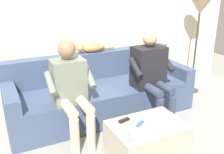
# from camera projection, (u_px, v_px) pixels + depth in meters

# --- Properties ---
(ground_plane) EXTENTS (8.00, 8.00, 0.00)m
(ground_plane) POSITION_uv_depth(u_px,v_px,m) (126.00, 139.00, 3.02)
(ground_plane) COLOR gray
(back_wall) EXTENTS (5.06, 0.06, 2.58)m
(back_wall) POSITION_uv_depth(u_px,v_px,m) (86.00, 16.00, 3.59)
(back_wall) COLOR beige
(back_wall) RESTS_ON ground
(couch) EXTENTS (2.48, 0.85, 0.81)m
(couch) POSITION_uv_depth(u_px,v_px,m) (101.00, 94.00, 3.55)
(couch) COLOR #3D4C6B
(couch) RESTS_ON ground
(coffee_table) EXTENTS (0.74, 0.52, 0.42)m
(coffee_table) POSITION_uv_depth(u_px,v_px,m) (147.00, 142.00, 2.60)
(coffee_table) COLOR #A89E8E
(coffee_table) RESTS_ON ground
(person_left_seated) EXTENTS (0.55, 0.60, 1.17)m
(person_left_seated) POSITION_uv_depth(u_px,v_px,m) (151.00, 71.00, 3.31)
(person_left_seated) COLOR black
(person_left_seated) RESTS_ON ground
(person_right_seated) EXTENTS (0.52, 0.59, 1.15)m
(person_right_seated) POSITION_uv_depth(u_px,v_px,m) (71.00, 87.00, 2.84)
(person_right_seated) COLOR slate
(person_right_seated) RESTS_ON ground
(cat_on_backrest) EXTENTS (0.57, 0.14, 0.14)m
(cat_on_backrest) POSITION_uv_depth(u_px,v_px,m) (91.00, 48.00, 3.58)
(cat_on_backrest) COLOR #B7844C
(cat_on_backrest) RESTS_ON couch
(remote_blue) EXTENTS (0.11, 0.09, 0.02)m
(remote_blue) POSITION_uv_depth(u_px,v_px,m) (140.00, 124.00, 2.52)
(remote_blue) COLOR #3860B7
(remote_blue) RESTS_ON coffee_table
(remote_black) EXTENTS (0.13, 0.06, 0.03)m
(remote_black) POSITION_uv_depth(u_px,v_px,m) (124.00, 120.00, 2.58)
(remote_black) COLOR black
(remote_black) RESTS_ON coffee_table
(remote_gray) EXTENTS (0.09, 0.13, 0.02)m
(remote_gray) POSITION_uv_depth(u_px,v_px,m) (131.00, 137.00, 2.30)
(remote_gray) COLOR gray
(remote_gray) RESTS_ON coffee_table
(floor_lamp) EXTENTS (0.33, 0.33, 1.51)m
(floor_lamp) POSITION_uv_depth(u_px,v_px,m) (200.00, 12.00, 3.93)
(floor_lamp) COLOR #2D2D2D
(floor_lamp) RESTS_ON ground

